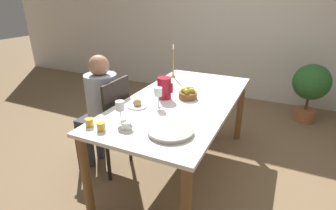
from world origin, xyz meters
The scene contains 17 objects.
ground_plane centered at (0.00, 0.00, 0.00)m, with size 20.00×20.00×0.00m, color #7F6647.
wall_back centered at (0.00, 2.41, 1.30)m, with size 10.00×0.06×2.60m.
dining_table centered at (0.00, 0.00, 0.67)m, with size 0.94×1.89×0.77m.
chair_person_side centered at (-0.65, -0.27, 0.50)m, with size 0.42×0.42×0.96m.
person_seated centered at (-0.74, -0.25, 0.69)m, with size 0.39×0.41×1.17m.
red_pitcher centered at (-0.15, -0.04, 0.87)m, with size 0.15×0.13×0.20m.
wine_glass_water centered at (-0.11, -0.24, 0.90)m, with size 0.07×0.07×0.17m.
wine_glass_juice centered at (-0.23, -0.63, 0.90)m, with size 0.07×0.07×0.17m.
teacup_near_person centered at (-0.12, -0.71, 0.80)m, with size 0.12×0.12×0.06m.
teacup_across centered at (-0.01, 0.24, 0.80)m, with size 0.12×0.12×0.06m.
serving_tray centered at (0.18, -0.63, 0.79)m, with size 0.33×0.33×0.03m.
bread_plate centered at (-0.28, -0.32, 0.79)m, with size 0.18×0.18×0.07m.
jam_jar_amber centered at (-0.28, -0.80, 0.81)m, with size 0.06×0.06×0.06m.
jam_jar_red centered at (-0.40, -0.79, 0.81)m, with size 0.06×0.06×0.06m.
fruit_bowl centered at (0.05, 0.05, 0.82)m, with size 0.17×0.17×0.10m.
candlestick_tall centered at (-0.36, 0.63, 0.92)m, with size 0.06×0.06×0.38m.
potted_plant centered at (1.17, 1.81, 0.53)m, with size 0.49×0.49×0.82m.
Camera 1 is at (0.85, -2.09, 1.66)m, focal length 28.00 mm.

